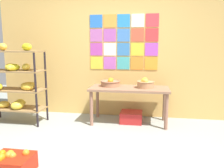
% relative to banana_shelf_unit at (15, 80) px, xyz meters
% --- Properties ---
extents(ground, '(9.61, 9.61, 0.00)m').
position_rel_banana_shelf_unit_xyz_m(ground, '(1.66, -1.09, -0.78)').
color(ground, gray).
extents(back_wall_with_art, '(4.67, 0.07, 2.76)m').
position_rel_banana_shelf_unit_xyz_m(back_wall_with_art, '(1.67, 0.74, 0.60)').
color(back_wall_with_art, tan).
rests_on(back_wall_with_art, ground).
extents(banana_shelf_unit, '(1.04, 0.54, 1.45)m').
position_rel_banana_shelf_unit_xyz_m(banana_shelf_unit, '(0.00, 0.00, 0.00)').
color(banana_shelf_unit, black).
rests_on(banana_shelf_unit, ground).
extents(display_table, '(1.41, 0.61, 0.66)m').
position_rel_banana_shelf_unit_xyz_m(display_table, '(2.05, 0.28, -0.21)').
color(display_table, '#8C6249').
rests_on(display_table, ground).
extents(fruit_basket_left, '(0.31, 0.31, 0.19)m').
position_rel_banana_shelf_unit_xyz_m(fruit_basket_left, '(2.33, 0.29, -0.04)').
color(fruit_basket_left, '#B07C53').
rests_on(fruit_basket_left, display_table).
extents(fruit_basket_centre, '(0.37, 0.37, 0.16)m').
position_rel_banana_shelf_unit_xyz_m(fruit_basket_centre, '(1.69, 0.36, -0.06)').
color(fruit_basket_centre, '#9D6C4C').
rests_on(fruit_basket_centre, display_table).
extents(produce_crate_under_table, '(0.40, 0.36, 0.20)m').
position_rel_banana_shelf_unit_xyz_m(produce_crate_under_table, '(2.09, 0.33, -0.69)').
color(produce_crate_under_table, '#B32221').
rests_on(produce_crate_under_table, ground).
extents(orange_crate_foreground, '(0.43, 0.34, 0.26)m').
position_rel_banana_shelf_unit_xyz_m(orange_crate_foreground, '(0.91, -1.60, -0.67)').
color(orange_crate_foreground, '#B0230F').
rests_on(orange_crate_foreground, ground).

